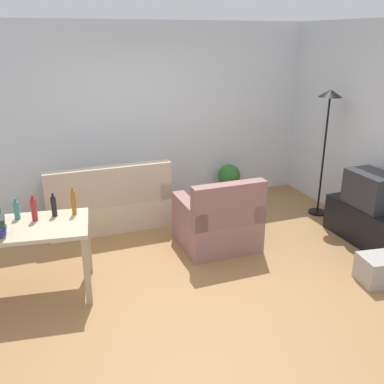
{
  "coord_description": "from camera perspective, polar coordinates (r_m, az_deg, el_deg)",
  "views": [
    {
      "loc": [
        -1.58,
        -3.92,
        2.5
      ],
      "look_at": [
        0.1,
        0.5,
        0.75
      ],
      "focal_mm": 39.8,
      "sensor_mm": 36.0,
      "label": 1
    }
  ],
  "objects": [
    {
      "name": "ground_plane",
      "position": [
        4.92,
        0.99,
        -10.39
      ],
      "size": [
        5.2,
        4.4,
        0.02
      ],
      "primitive_type": "cube",
      "color": "#9E7042"
    },
    {
      "name": "wall_rear",
      "position": [
        6.43,
        -6.32,
        9.88
      ],
      "size": [
        5.2,
        0.1,
        2.7
      ],
      "primitive_type": "cube",
      "color": "silver",
      "rests_on": "ground_plane"
    },
    {
      "name": "couch",
      "position": [
        5.99,
        -11.2,
        -1.56
      ],
      "size": [
        1.64,
        0.84,
        0.92
      ],
      "rotation": [
        0.0,
        0.0,
        3.14
      ],
      "color": "beige",
      "rests_on": "ground_plane"
    },
    {
      "name": "tv_stand",
      "position": [
        5.87,
        22.24,
        -3.94
      ],
      "size": [
        0.44,
        1.1,
        0.48
      ],
      "rotation": [
        0.0,
        0.0,
        1.57
      ],
      "color": "black",
      "rests_on": "ground_plane"
    },
    {
      "name": "tv",
      "position": [
        5.72,
        22.87,
        0.28
      ],
      "size": [
        0.41,
        0.6,
        0.44
      ],
      "rotation": [
        0.0,
        0.0,
        1.57
      ],
      "color": "#2D2D33",
      "rests_on": "tv_stand"
    },
    {
      "name": "torchiere_lamp",
      "position": [
        6.24,
        17.71,
        9.33
      ],
      "size": [
        0.32,
        0.32,
        1.81
      ],
      "color": "black",
      "rests_on": "ground_plane"
    },
    {
      "name": "desk",
      "position": [
        4.49,
        -21.34,
        -5.52
      ],
      "size": [
        1.29,
        0.87,
        0.76
      ],
      "rotation": [
        0.0,
        0.0,
        -0.15
      ],
      "color": "#C6B28E",
      "rests_on": "ground_plane"
    },
    {
      "name": "potted_plant",
      "position": [
        6.84,
        4.97,
        1.72
      ],
      "size": [
        0.36,
        0.36,
        0.57
      ],
      "color": "brown",
      "rests_on": "ground_plane"
    },
    {
      "name": "armchair",
      "position": [
        5.29,
        3.58,
        -4.07
      ],
      "size": [
        0.9,
        0.84,
        0.92
      ],
      "rotation": [
        0.0,
        0.0,
        3.14
      ],
      "color": "#996B66",
      "rests_on": "ground_plane"
    },
    {
      "name": "storage_box",
      "position": [
        5.05,
        24.13,
        -9.39
      ],
      "size": [
        0.53,
        0.41,
        0.3
      ],
      "primitive_type": "cube",
      "rotation": [
        0.0,
        0.0,
        -0.15
      ],
      "color": "#A8A399",
      "rests_on": "ground_plane"
    },
    {
      "name": "bottle_tall",
      "position": [
        4.61,
        -22.46,
        -2.24
      ],
      "size": [
        0.06,
        0.06,
        0.22
      ],
      "color": "teal",
      "rests_on": "desk"
    },
    {
      "name": "bottle_red",
      "position": [
        4.49,
        -20.42,
        -2.19
      ],
      "size": [
        0.06,
        0.06,
        0.27
      ],
      "color": "#AD2323",
      "rests_on": "desk"
    },
    {
      "name": "bottle_dark",
      "position": [
        4.54,
        -18.03,
        -1.81
      ],
      "size": [
        0.05,
        0.05,
        0.25
      ],
      "color": "black",
      "rests_on": "desk"
    },
    {
      "name": "bottle_amber",
      "position": [
        4.52,
        -15.6,
        -1.35
      ],
      "size": [
        0.05,
        0.05,
        0.29
      ],
      "color": "#9E6019",
      "rests_on": "desk"
    }
  ]
}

